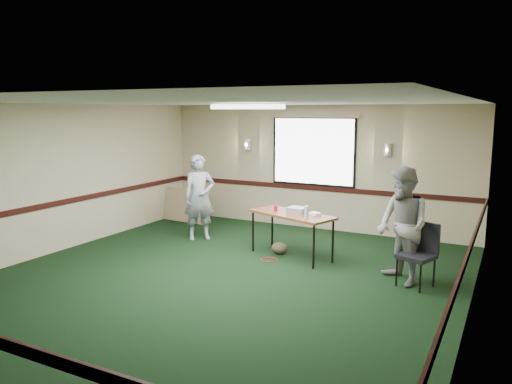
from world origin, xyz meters
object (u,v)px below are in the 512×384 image
at_px(projector, 297,210).
at_px(person_right, 403,226).
at_px(folding_table, 292,216).
at_px(conference_chair, 420,249).
at_px(person_left, 199,197).

xyz_separation_m(projector, person_right, (1.93, -0.56, 0.04)).
bearing_deg(folding_table, projector, 60.76).
xyz_separation_m(folding_table, conference_chair, (2.27, -0.46, -0.18)).
bearing_deg(person_right, folding_table, -148.31).
height_order(conference_chair, person_left, person_left).
distance_m(folding_table, conference_chair, 2.32).
xyz_separation_m(conference_chair, person_left, (-4.41, 0.74, 0.30)).
relative_size(folding_table, projector, 5.50).
height_order(projector, conference_chair, conference_chair).
xyz_separation_m(conference_chair, person_right, (-0.26, -0.03, 0.33)).
bearing_deg(folding_table, conference_chair, 7.39).
xyz_separation_m(folding_table, person_left, (-2.14, 0.29, 0.12)).
xyz_separation_m(person_left, person_right, (4.15, -0.78, 0.03)).
bearing_deg(projector, conference_chair, -7.47).
bearing_deg(folding_table, person_left, -168.83).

